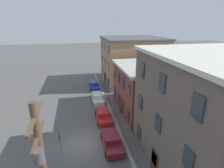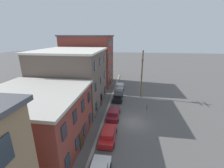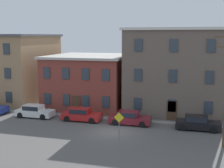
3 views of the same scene
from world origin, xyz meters
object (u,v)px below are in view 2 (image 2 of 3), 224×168
at_px(car_red, 108,135).
at_px(caution_sign, 147,109).
at_px(car_black, 118,96).
at_px(car_silver, 120,86).
at_px(utility_pole, 142,72).
at_px(car_maroon, 114,113).

height_order(car_red, caution_sign, caution_sign).
bearing_deg(car_black, car_red, 179.82).
xyz_separation_m(car_red, car_black, (12.55, -0.04, 0.00)).
bearing_deg(car_silver, utility_pole, -131.70).
relative_size(car_red, car_silver, 1.00).
xyz_separation_m(car_maroon, car_silver, (13.52, 0.07, 0.00)).
bearing_deg(utility_pole, car_maroon, 153.13).
distance_m(car_maroon, car_silver, 13.52).
bearing_deg(car_red, car_maroon, 0.05).
bearing_deg(car_silver, car_black, -178.98).
xyz_separation_m(car_black, utility_pole, (2.22, -4.65, 4.81)).
distance_m(car_maroon, utility_pole, 11.45).
xyz_separation_m(car_maroon, utility_pole, (9.27, -4.70, 4.81)).
bearing_deg(caution_sign, car_black, 36.81).
relative_size(caution_sign, utility_pole, 0.27).
xyz_separation_m(car_silver, caution_sign, (-13.35, -5.27, 1.02)).
bearing_deg(utility_pole, car_red, 162.38).
height_order(car_maroon, caution_sign, caution_sign).
bearing_deg(car_red, caution_sign, -42.46).
distance_m(caution_sign, utility_pole, 9.87).
distance_m(car_silver, caution_sign, 14.39).
bearing_deg(caution_sign, car_silver, 21.53).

